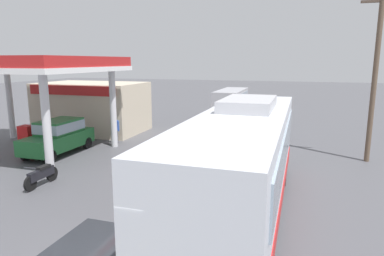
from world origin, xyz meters
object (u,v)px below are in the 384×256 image
Objects in this scene: minibus_opposing_lane at (231,101)px; motorcycle_parked_forecourt at (41,175)px; coach_bus_main at (242,165)px; pedestrian_near_pump at (115,128)px; car_trailing_behind_bus at (272,116)px; car_at_pump at (59,135)px.

minibus_opposing_lane reaches higher than motorcycle_parked_forecourt.
motorcycle_parked_forecourt is at bearing -101.82° from minibus_opposing_lane.
coach_bus_main reaches higher than motorcycle_parked_forecourt.
coach_bus_main reaches higher than pedestrian_near_pump.
motorcycle_parked_forecourt is at bearing -118.66° from car_trailing_behind_bus.
car_trailing_behind_bus is at bearing 44.05° from car_at_pump.
minibus_opposing_lane is 3.41× the size of motorcycle_parked_forecourt.
car_at_pump is at bearing -120.24° from pedestrian_near_pump.
car_at_pump reaches higher than pedestrian_near_pump.
car_at_pump is 3.38m from pedestrian_near_pump.
minibus_opposing_lane is at bearing 78.18° from motorcycle_parked_forecourt.
coach_bus_main is 6.65× the size of pedestrian_near_pump.
car_at_pump is at bearing -135.95° from car_trailing_behind_bus.
pedestrian_near_pump is at bearing -140.70° from car_trailing_behind_bus.
pedestrian_near_pump is at bearing 139.72° from coach_bus_main.
pedestrian_near_pump is (-4.70, -11.40, -0.54)m from minibus_opposing_lane.
motorcycle_parked_forecourt is at bearing -83.45° from pedestrian_near_pump.
car_at_pump and car_trailing_behind_bus have the same top height.
car_at_pump is 15.69m from minibus_opposing_lane.
car_at_pump is at bearing 156.57° from coach_bus_main.
pedestrian_near_pump is at bearing -112.42° from minibus_opposing_lane.
car_trailing_behind_bus is at bearing 91.04° from coach_bus_main.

